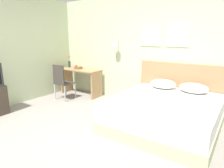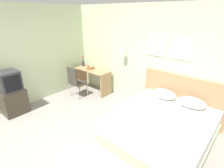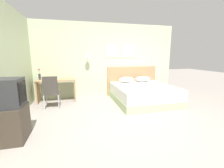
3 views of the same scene
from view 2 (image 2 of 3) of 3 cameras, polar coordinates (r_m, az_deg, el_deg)
ground_plane at (r=3.60m, az=-16.39°, el=-21.32°), size 24.00×24.00×0.00m
wall_back at (r=4.74m, az=10.33°, el=8.57°), size 5.56×0.31×2.65m
bed at (r=3.81m, az=15.62°, el=-13.23°), size 1.84×1.97×0.54m
headboard at (r=4.51m, az=21.71°, el=-4.11°), size 1.96×0.06×1.09m
pillow_left at (r=4.32m, az=16.58°, el=-3.11°), size 0.57×0.41×0.20m
pillow_right at (r=4.14m, az=24.70°, el=-5.51°), size 0.57×0.41×0.20m
folded_towel_near_foot at (r=3.43m, az=13.52°, el=-11.29°), size 0.28×0.27×0.06m
desk at (r=5.67m, az=-6.30°, el=2.61°), size 1.20×0.50×0.75m
desk_chair at (r=5.34m, az=-12.01°, el=1.15°), size 0.43×0.43×0.94m
fruit_bowl at (r=5.66m, az=-7.07°, el=5.36°), size 0.26×0.26×0.13m
flower_vase at (r=5.96m, az=-9.40°, el=7.01°), size 0.07×0.07×0.35m
tv_stand at (r=5.12m, az=-29.32°, el=-5.11°), size 0.46×0.56×0.63m
television at (r=4.91m, az=-30.54°, el=0.76°), size 0.45×0.46×0.49m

